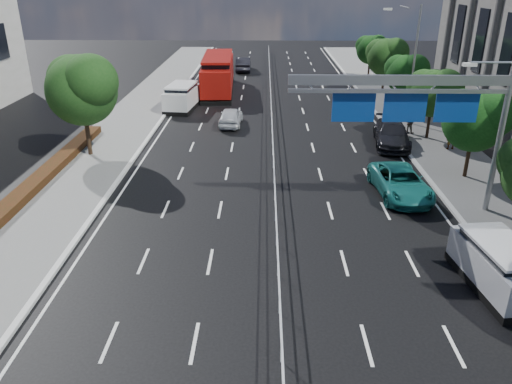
{
  "coord_description": "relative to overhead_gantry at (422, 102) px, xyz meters",
  "views": [
    {
      "loc": [
        -0.57,
        -12.86,
        11.04
      ],
      "look_at": [
        -0.91,
        6.81,
        2.4
      ],
      "focal_mm": 35.0,
      "sensor_mm": 36.0,
      "label": 1
    }
  ],
  "objects": [
    {
      "name": "ground",
      "position": [
        -6.74,
        -10.05,
        -5.61
      ],
      "size": [
        160.0,
        160.0,
        0.0
      ],
      "primitive_type": "plane",
      "color": "black",
      "rests_on": "ground"
    },
    {
      "name": "pedestrian_b",
      "position": [
        3.5,
        13.16,
        -4.66
      ],
      "size": [
        0.99,
        0.98,
        1.61
      ],
      "primitive_type": "imported",
      "rotation": [
        0.0,
        0.0,
        2.37
      ],
      "color": "gray",
      "rests_on": "sidewalk_far"
    },
    {
      "name": "silver_minivan",
      "position": [
        1.56,
        -6.7,
        -4.68
      ],
      "size": [
        2.42,
        4.72,
        1.89
      ],
      "rotation": [
        0.0,
        0.0,
        0.11
      ],
      "color": "black",
      "rests_on": "ground"
    },
    {
      "name": "near_car_silver",
      "position": [
        -9.96,
        15.37,
        -4.9
      ],
      "size": [
        1.84,
        4.21,
        1.41
      ],
      "primitive_type": "imported",
      "rotation": [
        0.0,
        0.0,
        3.1
      ],
      "color": "silver",
      "rests_on": "ground"
    },
    {
      "name": "white_minivan",
      "position": [
        -14.56,
        20.41,
        -4.52
      ],
      "size": [
        2.76,
        5.31,
        2.21
      ],
      "rotation": [
        0.0,
        0.0,
        -0.11
      ],
      "color": "black",
      "rests_on": "ground"
    },
    {
      "name": "far_tree_g",
      "position": [
        4.51,
        26.92,
        -1.85
      ],
      "size": [
        3.96,
        3.69,
        5.45
      ],
      "color": "black",
      "rests_on": "ground"
    },
    {
      "name": "streetlight_far",
      "position": [
        3.76,
        15.95,
        -0.4
      ],
      "size": [
        2.78,
        2.4,
        9.0
      ],
      "color": "gray",
      "rests_on": "ground"
    },
    {
      "name": "far_tree_e",
      "position": [
        4.51,
        11.93,
        -2.05
      ],
      "size": [
        3.63,
        3.38,
        5.13
      ],
      "color": "black",
      "rests_on": "ground"
    },
    {
      "name": "near_car_dark",
      "position": [
        -9.94,
        39.44,
        -4.78
      ],
      "size": [
        1.8,
        5.01,
        1.65
      ],
      "primitive_type": "imported",
      "rotation": [
        0.0,
        0.0,
        3.15
      ],
      "color": "black",
      "rests_on": "ground"
    },
    {
      "name": "red_bus",
      "position": [
        -11.99,
        27.66,
        -3.72
      ],
      "size": [
        3.36,
        12.2,
        3.61
      ],
      "rotation": [
        0.0,
        0.0,
        0.04
      ],
      "color": "black",
      "rests_on": "ground"
    },
    {
      "name": "far_tree_h",
      "position": [
        4.5,
        34.43,
        -2.18
      ],
      "size": [
        3.41,
        3.18,
        4.91
      ],
      "color": "black",
      "rests_on": "ground"
    },
    {
      "name": "overhead_gantry",
      "position": [
        0.0,
        0.0,
        0.0
      ],
      "size": [
        10.24,
        0.38,
        7.45
      ],
      "color": "gray",
      "rests_on": "ground"
    },
    {
      "name": "parked_car_dark",
      "position": [
        1.56,
        10.61,
        -4.8
      ],
      "size": [
        2.96,
        5.79,
        1.61
      ],
      "primitive_type": "imported",
      "rotation": [
        0.0,
        0.0,
        -0.13
      ],
      "color": "black",
      "rests_on": "ground"
    },
    {
      "name": "kerb_near",
      "position": [
        -15.74,
        -10.05,
        -5.54
      ],
      "size": [
        0.25,
        140.0,
        0.15
      ],
      "primitive_type": "cube",
      "color": "silver",
      "rests_on": "ground"
    },
    {
      "name": "pedestrian_a",
      "position": [
        5.25,
        9.37,
        -4.48
      ],
      "size": [
        0.81,
        0.63,
        1.97
      ],
      "primitive_type": "imported",
      "rotation": [
        0.0,
        0.0,
        3.37
      ],
      "color": "gray",
      "rests_on": "sidewalk_far"
    },
    {
      "name": "far_tree_d",
      "position": [
        4.51,
        4.42,
        -1.92
      ],
      "size": [
        3.85,
        3.59,
        5.34
      ],
      "color": "black",
      "rests_on": "ground"
    },
    {
      "name": "far_tree_f",
      "position": [
        4.5,
        19.43,
        -2.12
      ],
      "size": [
        3.52,
        3.28,
        5.02
      ],
      "color": "black",
      "rests_on": "ground"
    },
    {
      "name": "near_tree_back",
      "position": [
        -18.68,
        7.92,
        -1.0
      ],
      "size": [
        4.84,
        4.51,
        6.69
      ],
      "color": "black",
      "rests_on": "ground"
    },
    {
      "name": "parked_car_teal",
      "position": [
        0.03,
        1.95,
        -4.87
      ],
      "size": [
        2.82,
        5.47,
        1.48
      ],
      "primitive_type": "imported",
      "rotation": [
        0.0,
        0.0,
        0.07
      ],
      "color": "#166763",
      "rests_on": "ground"
    },
    {
      "name": "median_fence",
      "position": [
        -6.74,
        12.45,
        -5.08
      ],
      "size": [
        0.05,
        85.0,
        1.02
      ],
      "color": "silver",
      "rests_on": "ground"
    }
  ]
}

